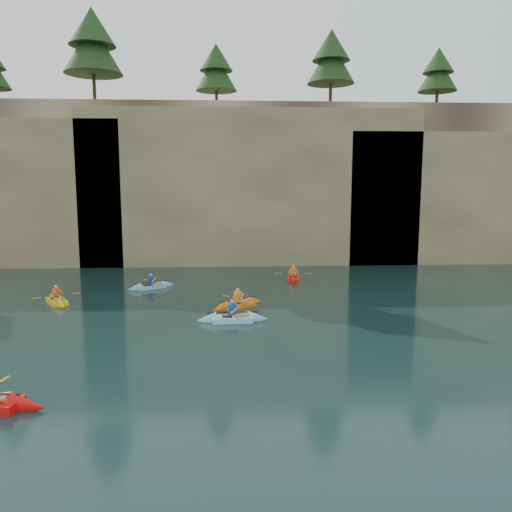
{
  "coord_description": "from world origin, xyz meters",
  "views": [
    {
      "loc": [
        0.35,
        -13.45,
        5.74
      ],
      "look_at": [
        1.42,
        5.72,
        3.0
      ],
      "focal_mm": 35.0,
      "sensor_mm": 36.0,
      "label": 1
    }
  ],
  "objects": [
    {
      "name": "cliff_pines",
      "position": [
        0.0,
        25.0,
        15.91
      ],
      "size": [
        56.0,
        6.0,
        7.83
      ],
      "primitive_type": null,
      "color": "black",
      "rests_on": "cliff"
    },
    {
      "name": "cliff_slab_center",
      "position": [
        2.0,
        22.6,
        5.7
      ],
      "size": [
        24.0,
        2.4,
        11.4
      ],
      "primitive_type": "cube",
      "color": "tan",
      "rests_on": "ground"
    },
    {
      "name": "sea_cave_east",
      "position": [
        10.0,
        21.95,
        2.25
      ],
      "size": [
        5.0,
        1.0,
        4.5
      ],
      "primitive_type": "cube",
      "color": "black",
      "rests_on": "ground"
    },
    {
      "name": "ground",
      "position": [
        0.0,
        0.0,
        0.0
      ],
      "size": [
        160.0,
        160.0,
        0.0
      ],
      "primitive_type": "plane",
      "color": "black",
      "rests_on": "ground"
    },
    {
      "name": "kayaker_ltblue_near",
      "position": [
        0.49,
        7.07,
        0.15
      ],
      "size": [
        3.06,
        2.36,
        1.19
      ],
      "rotation": [
        0.0,
        0.0,
        0.05
      ],
      "color": "#98EAFF",
      "rests_on": "ground"
    },
    {
      "name": "cliff",
      "position": [
        0.0,
        30.0,
        6.0
      ],
      "size": [
        70.0,
        16.0,
        12.0
      ],
      "primitive_type": "cube",
      "color": "tan",
      "rests_on": "ground"
    },
    {
      "name": "kayaker_ltblue_mid",
      "position": [
        -3.99,
        14.18,
        0.13
      ],
      "size": [
        2.7,
        1.98,
        1.05
      ],
      "rotation": [
        0.0,
        0.0,
        0.54
      ],
      "color": "#8ACAE7",
      "rests_on": "ground"
    },
    {
      "name": "sea_cave_center",
      "position": [
        -4.0,
        21.95,
        1.6
      ],
      "size": [
        3.5,
        1.0,
        3.2
      ],
      "primitive_type": "cube",
      "color": "black",
      "rests_on": "ground"
    },
    {
      "name": "kayaker_orange",
      "position": [
        0.77,
        9.6,
        0.14
      ],
      "size": [
        2.76,
        2.37,
        1.13
      ],
      "rotation": [
        0.0,
        0.0,
        0.66
      ],
      "color": "orange",
      "rests_on": "ground"
    },
    {
      "name": "kayaker_red_far",
      "position": [
        4.29,
        16.33,
        0.14
      ],
      "size": [
        2.28,
        3.19,
        1.15
      ],
      "rotation": [
        0.0,
        0.0,
        1.46
      ],
      "color": "red",
      "rests_on": "ground"
    },
    {
      "name": "kayaker_yellow",
      "position": [
        -8.04,
        10.81,
        0.14
      ],
      "size": [
        2.06,
        2.75,
        1.15
      ],
      "rotation": [
        0.0,
        0.0,
        -1.02
      ],
      "color": "yellow",
      "rests_on": "ground"
    }
  ]
}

